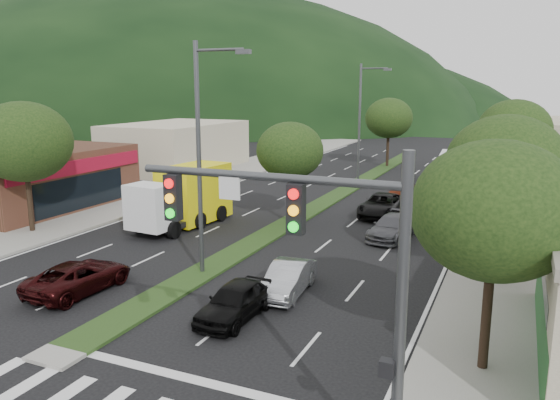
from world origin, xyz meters
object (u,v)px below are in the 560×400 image
at_px(tree_l_a, 24,142).
at_px(streetlight_near, 203,149).
at_px(tree_r_e, 516,125).
at_px(sedan_silver, 288,279).
at_px(traffic_signal, 326,261).
at_px(tree_r_a, 495,211).
at_px(tree_r_b, 505,165).
at_px(tree_med_near, 290,151).
at_px(car_queue_a, 235,301).
at_px(car_queue_c, 402,193).
at_px(box_truck, 186,198).
at_px(streetlight_mid, 362,118).
at_px(suv_maroon, 79,277).
at_px(tree_r_c, 510,151).
at_px(car_queue_d, 382,205).
at_px(car_queue_b, 392,227).
at_px(motorhome, 458,184).
at_px(tree_r_d, 514,130).
at_px(tree_med_far, 389,118).

relative_size(tree_l_a, streetlight_near, 0.72).
relative_size(tree_r_e, sedan_silver, 1.73).
relative_size(traffic_signal, tree_r_a, 1.06).
height_order(tree_r_b, tree_l_a, tree_l_a).
relative_size(tree_med_near, car_queue_a, 1.54).
relative_size(tree_r_a, car_queue_c, 1.74).
bearing_deg(tree_med_near, tree_r_e, 61.39).
relative_size(tree_l_a, car_queue_c, 1.90).
height_order(tree_r_e, box_truck, tree_r_e).
xyz_separation_m(tree_l_a, box_truck, (7.03, 5.05, -3.53)).
bearing_deg(tree_r_a, streetlight_near, 161.27).
xyz_separation_m(tree_med_near, streetlight_mid, (0.21, 15.00, 1.16)).
distance_m(tree_med_near, car_queue_a, 14.60).
bearing_deg(tree_l_a, tree_r_b, 4.67).
bearing_deg(suv_maroon, tree_r_c, -131.87).
relative_size(car_queue_a, car_queue_d, 0.77).
bearing_deg(car_queue_b, tree_l_a, -153.08).
height_order(streetlight_mid, suv_maroon, streetlight_mid).
relative_size(tree_r_c, streetlight_mid, 0.65).
bearing_deg(sedan_silver, car_queue_c, 84.23).
distance_m(streetlight_near, sedan_silver, 6.53).
xyz_separation_m(tree_r_e, streetlight_mid, (-11.79, -7.00, 0.69)).
height_order(streetlight_mid, car_queue_a, streetlight_mid).
bearing_deg(box_truck, tree_l_a, 40.32).
distance_m(traffic_signal, car_queue_b, 19.27).
bearing_deg(box_truck, suv_maroon, 105.41).
relative_size(tree_r_a, tree_l_a, 0.92).
bearing_deg(motorhome, tree_r_b, -81.27).
relative_size(suv_maroon, box_truck, 0.63).
distance_m(tree_r_a, box_truck, 20.91).
relative_size(sedan_silver, box_truck, 0.53).
distance_m(traffic_signal, motorhome, 26.47).
relative_size(streetlight_mid, car_queue_b, 2.29).
bearing_deg(streetlight_near, sedan_silver, -9.29).
bearing_deg(tree_r_d, tree_l_a, -140.77).
bearing_deg(motorhome, tree_r_a, -86.26).
bearing_deg(tree_r_b, tree_r_e, 90.00).
height_order(tree_r_e, car_queue_b, tree_r_e).
xyz_separation_m(tree_med_far, car_queue_a, (3.64, -39.63, -4.34)).
xyz_separation_m(car_queue_c, car_queue_d, (-0.25, -5.00, 0.07)).
distance_m(car_queue_b, box_truck, 12.12).
xyz_separation_m(suv_maroon, box_truck, (-2.08, 10.93, 1.02)).
bearing_deg(car_queue_d, motorhome, 31.88).
relative_size(tree_r_c, tree_r_d, 0.90).
distance_m(tree_med_far, streetlight_mid, 11.02).
height_order(sedan_silver, car_queue_a, car_queue_a).
height_order(tree_r_c, tree_r_e, tree_r_e).
height_order(car_queue_c, car_queue_d, car_queue_d).
height_order(tree_l_a, streetlight_near, streetlight_near).
xyz_separation_m(tree_r_d, suv_maroon, (-15.39, -25.88, -4.54)).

